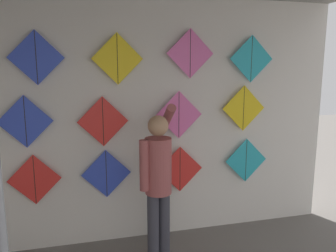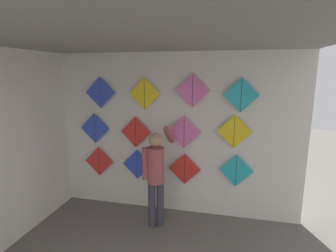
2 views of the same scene
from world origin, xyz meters
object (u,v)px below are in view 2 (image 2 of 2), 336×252
(kite_8, at_px, (100,93))
(kite_10, at_px, (193,91))
(kite_1, at_px, (137,164))
(kite_11, at_px, (241,95))
(kite_3, at_px, (236,171))
(kite_7, at_px, (234,132))
(kite_9, at_px, (144,94))
(kite_2, at_px, (185,169))
(kite_4, at_px, (95,128))
(shopkeeper, at_px, (156,171))
(kite_6, at_px, (184,132))
(kite_5, at_px, (136,132))
(kite_0, at_px, (99,161))

(kite_8, bearing_deg, kite_10, 0.00)
(kite_1, relative_size, kite_11, 1.00)
(kite_3, relative_size, kite_7, 1.00)
(kite_1, height_order, kite_9, kite_9)
(kite_2, bearing_deg, kite_8, 180.00)
(kite_2, distance_m, kite_4, 1.79)
(shopkeeper, relative_size, kite_11, 2.99)
(kite_3, bearing_deg, kite_11, 0.00)
(shopkeeper, relative_size, kite_4, 2.99)
(kite_1, height_order, kite_4, kite_4)
(kite_6, bearing_deg, kite_10, 0.00)
(kite_6, distance_m, kite_11, 1.10)
(kite_10, distance_m, kite_11, 0.77)
(kite_2, distance_m, kite_5, 1.07)
(kite_6, distance_m, kite_8, 1.63)
(kite_3, distance_m, kite_9, 2.00)
(kite_6, relative_size, kite_11, 1.00)
(kite_7, relative_size, kite_8, 1.00)
(kite_5, xyz_separation_m, kite_11, (1.76, 0.00, 0.68))
(kite_3, height_order, kite_6, kite_6)
(kite_0, bearing_deg, kite_1, 0.00)
(kite_9, bearing_deg, kite_6, 0.00)
(kite_5, xyz_separation_m, kite_9, (0.17, 0.00, 0.67))
(kite_7, bearing_deg, kite_9, 180.00)
(kite_6, xyz_separation_m, kite_9, (-0.69, 0.00, 0.63))
(kite_1, relative_size, kite_6, 1.00)
(kite_3, height_order, kite_5, kite_5)
(kite_0, xyz_separation_m, kite_4, (-0.05, 0.00, 0.63))
(shopkeeper, bearing_deg, kite_11, 1.61)
(kite_3, distance_m, kite_8, 2.69)
(shopkeeper, distance_m, kite_5, 0.87)
(kite_1, xyz_separation_m, kite_11, (1.74, 0.00, 1.28))
(shopkeeper, height_order, kite_9, kite_9)
(shopkeeper, height_order, kite_2, shopkeeper)
(kite_2, distance_m, kite_8, 2.00)
(kite_4, relative_size, kite_8, 1.00)
(kite_5, bearing_deg, kite_6, 0.00)
(kite_4, distance_m, kite_9, 1.16)
(shopkeeper, bearing_deg, kite_10, 25.44)
(kite_2, bearing_deg, kite_3, 0.00)
(kite_3, relative_size, kite_5, 1.00)
(kite_4, relative_size, kite_10, 1.00)
(kite_7, xyz_separation_m, kite_10, (-0.69, 0.00, 0.64))
(kite_5, bearing_deg, kite_7, 0.00)
(kite_6, xyz_separation_m, kite_11, (0.89, 0.00, 0.64))
(kite_0, xyz_separation_m, kite_1, (0.76, 0.00, 0.00))
(kite_3, relative_size, kite_10, 1.00)
(kite_3, xyz_separation_m, kite_4, (-2.53, 0.00, 0.60))
(shopkeeper, xyz_separation_m, kite_0, (-1.25, 0.50, -0.10))
(kite_5, relative_size, kite_10, 1.00)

